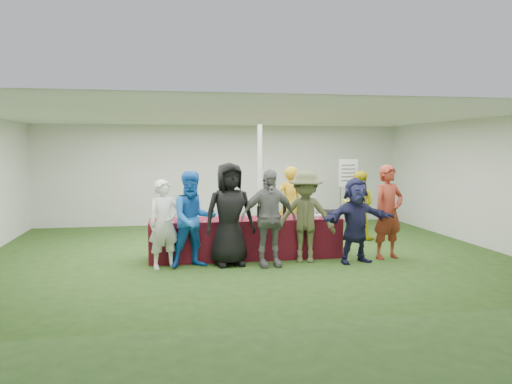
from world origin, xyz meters
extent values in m
plane|color=#284719|center=(0.00, 0.00, 0.00)|extent=(60.00, 60.00, 0.00)
plane|color=white|center=(0.00, 4.00, 1.35)|extent=(10.00, 0.00, 10.00)
plane|color=white|center=(0.00, -4.00, 1.35)|extent=(10.00, 0.00, 10.00)
plane|color=white|center=(5.00, 0.00, 1.35)|extent=(0.00, 8.00, 8.00)
plane|color=white|center=(0.00, 0.00, 2.70)|extent=(10.00, 10.00, 0.00)
cylinder|color=silver|center=(0.50, 1.20, 1.35)|extent=(0.10, 0.10, 2.70)
cube|color=maroon|center=(-0.07, -0.38, 0.38)|extent=(3.60, 0.80, 0.75)
cylinder|color=black|center=(0.20, -0.27, 0.86)|extent=(0.07, 0.07, 0.22)
cylinder|color=black|center=(0.20, -0.27, 1.01)|extent=(0.03, 0.03, 0.08)
cylinder|color=maroon|center=(0.20, -0.27, 1.06)|extent=(0.03, 0.03, 0.02)
cylinder|color=black|center=(0.35, -0.20, 0.86)|extent=(0.07, 0.07, 0.22)
cylinder|color=black|center=(0.35, -0.20, 1.01)|extent=(0.03, 0.03, 0.08)
cylinder|color=maroon|center=(0.35, -0.20, 1.06)|extent=(0.03, 0.03, 0.02)
cylinder|color=black|center=(0.50, -0.28, 0.86)|extent=(0.07, 0.07, 0.22)
cylinder|color=black|center=(0.50, -0.28, 1.01)|extent=(0.03, 0.03, 0.08)
cylinder|color=maroon|center=(0.50, -0.28, 1.06)|extent=(0.03, 0.03, 0.02)
cylinder|color=black|center=(0.58, -0.20, 0.86)|extent=(0.07, 0.07, 0.22)
cylinder|color=black|center=(0.58, -0.20, 1.01)|extent=(0.03, 0.03, 0.08)
cylinder|color=maroon|center=(0.58, -0.20, 1.06)|extent=(0.03, 0.03, 0.02)
cylinder|color=black|center=(0.72, -0.26, 0.86)|extent=(0.07, 0.07, 0.22)
cylinder|color=black|center=(0.72, -0.26, 1.01)|extent=(0.03, 0.03, 0.08)
cylinder|color=maroon|center=(0.72, -0.26, 1.06)|extent=(0.03, 0.03, 0.02)
cylinder|color=silver|center=(-1.44, -0.63, 0.75)|extent=(0.06, 0.06, 0.00)
cylinder|color=silver|center=(-1.44, -0.63, 0.79)|extent=(0.01, 0.01, 0.07)
cylinder|color=silver|center=(-1.44, -0.63, 0.87)|extent=(0.06, 0.06, 0.08)
cylinder|color=silver|center=(-1.20, -0.63, 0.75)|extent=(0.06, 0.06, 0.00)
cylinder|color=silver|center=(-1.20, -0.63, 0.79)|extent=(0.01, 0.01, 0.07)
cylinder|color=silver|center=(-1.20, -0.63, 0.87)|extent=(0.06, 0.06, 0.08)
cylinder|color=silver|center=(-0.86, -0.64, 0.75)|extent=(0.06, 0.06, 0.00)
cylinder|color=silver|center=(-0.86, -0.64, 0.79)|extent=(0.01, 0.01, 0.07)
cylinder|color=silver|center=(-0.86, -0.64, 0.87)|extent=(0.06, 0.06, 0.08)
cylinder|color=silver|center=(-0.35, -0.65, 0.75)|extent=(0.06, 0.06, 0.00)
cylinder|color=silver|center=(-0.35, -0.65, 0.79)|extent=(0.01, 0.01, 0.07)
cylinder|color=silver|center=(-0.35, -0.65, 0.87)|extent=(0.06, 0.06, 0.08)
cylinder|color=#3F0607|center=(-0.35, -0.65, 0.84)|extent=(0.05, 0.05, 0.02)
cylinder|color=silver|center=(1.26, -0.61, 0.75)|extent=(0.06, 0.06, 0.00)
cylinder|color=silver|center=(1.26, -0.61, 0.79)|extent=(0.01, 0.01, 0.07)
cylinder|color=silver|center=(1.26, -0.61, 0.87)|extent=(0.06, 0.06, 0.08)
cylinder|color=silver|center=(-0.01, -0.30, 0.85)|extent=(0.07, 0.07, 0.20)
cylinder|color=silver|center=(-0.01, -0.30, 0.96)|extent=(0.03, 0.03, 0.03)
cube|color=white|center=(1.41, -0.33, 0.77)|extent=(0.25, 0.18, 0.03)
cylinder|color=slate|center=(1.51, -0.60, 0.84)|extent=(0.26, 0.26, 0.18)
cylinder|color=slate|center=(2.84, 2.48, 0.55)|extent=(0.02, 0.02, 1.10)
cylinder|color=slate|center=(3.24, 2.48, 0.55)|extent=(0.02, 0.02, 1.10)
cube|color=white|center=(3.04, 2.48, 1.45)|extent=(0.50, 0.02, 0.70)
cube|color=black|center=(3.04, 2.47, 1.65)|extent=(0.36, 0.01, 0.02)
cube|color=black|center=(3.04, 2.47, 1.55)|extent=(0.36, 0.01, 0.02)
cube|color=black|center=(3.04, 2.47, 1.45)|extent=(0.36, 0.01, 0.02)
cube|color=black|center=(3.04, 2.47, 1.35)|extent=(0.36, 0.01, 0.02)
cube|color=black|center=(3.04, 2.47, 1.25)|extent=(0.36, 0.01, 0.02)
imported|color=gold|center=(1.11, 0.93, 0.84)|extent=(0.68, 0.51, 1.68)
imported|color=gold|center=(2.78, 1.11, 0.78)|extent=(0.96, 0.92, 1.56)
imported|color=white|center=(-1.59, -0.96, 0.77)|extent=(0.65, 0.53, 1.54)
imported|color=blue|center=(-1.09, -0.97, 0.84)|extent=(0.94, 0.81, 1.69)
imported|color=black|center=(-0.45, -0.94, 0.92)|extent=(0.97, 0.71, 1.83)
imported|color=slate|center=(0.21, -1.14, 0.86)|extent=(1.04, 0.51, 1.71)
imported|color=#4B4F2E|center=(0.94, -0.93, 0.84)|extent=(1.21, 0.89, 1.67)
imported|color=#1F2047|center=(1.83, -1.15, 0.78)|extent=(1.50, 0.71, 1.55)
imported|color=maroon|center=(2.55, -0.93, 0.88)|extent=(0.73, 0.58, 1.77)
camera|label=1|loc=(-1.55, -9.62, 2.07)|focal=35.00mm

